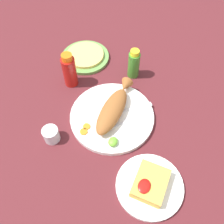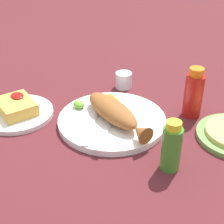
{
  "view_description": "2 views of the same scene",
  "coord_description": "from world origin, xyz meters",
  "px_view_note": "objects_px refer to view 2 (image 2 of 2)",
  "views": [
    {
      "loc": [
        0.47,
        0.2,
        0.78
      ],
      "look_at": [
        0.0,
        0.0,
        0.04
      ],
      "focal_mm": 40.0,
      "sensor_mm": 36.0,
      "label": 1
    },
    {
      "loc": [
        -0.68,
        0.46,
        0.55
      ],
      "look_at": [
        0.0,
        0.0,
        0.04
      ],
      "focal_mm": 55.0,
      "sensor_mm": 36.0,
      "label": 2
    }
  ],
  "objects_px": {
    "main_plate": "(112,121)",
    "hot_sauce_bottle_green": "(171,147)",
    "side_plate_fries": "(18,114)",
    "salt_cup": "(124,81)",
    "fried_fish": "(115,112)",
    "fork_far": "(91,129)",
    "hot_sauce_bottle_red": "(194,94)",
    "fork_near": "(106,133)"
  },
  "relations": [
    {
      "from": "fork_near",
      "to": "fork_far",
      "type": "distance_m",
      "value": 0.05
    },
    {
      "from": "main_plate",
      "to": "salt_cup",
      "type": "distance_m",
      "value": 0.23
    },
    {
      "from": "fried_fish",
      "to": "side_plate_fries",
      "type": "height_order",
      "value": "fried_fish"
    },
    {
      "from": "fork_far",
      "to": "hot_sauce_bottle_red",
      "type": "relative_size",
      "value": 0.95
    },
    {
      "from": "fork_near",
      "to": "main_plate",
      "type": "bearing_deg",
      "value": -175.94
    },
    {
      "from": "salt_cup",
      "to": "fork_near",
      "type": "bearing_deg",
      "value": 135.3
    },
    {
      "from": "main_plate",
      "to": "fork_near",
      "type": "distance_m",
      "value": 0.08
    },
    {
      "from": "fried_fish",
      "to": "fork_far",
      "type": "bearing_deg",
      "value": 91.17
    },
    {
      "from": "main_plate",
      "to": "hot_sauce_bottle_red",
      "type": "xyz_separation_m",
      "value": [
        -0.09,
        -0.22,
        0.06
      ]
    },
    {
      "from": "hot_sauce_bottle_red",
      "to": "main_plate",
      "type": "bearing_deg",
      "value": 66.93
    },
    {
      "from": "hot_sauce_bottle_red",
      "to": "salt_cup",
      "type": "relative_size",
      "value": 2.73
    },
    {
      "from": "hot_sauce_bottle_red",
      "to": "side_plate_fries",
      "type": "xyz_separation_m",
      "value": [
        0.29,
        0.43,
        -0.06
      ]
    },
    {
      "from": "fork_near",
      "to": "side_plate_fries",
      "type": "xyz_separation_m",
      "value": [
        0.25,
        0.15,
        -0.01
      ]
    },
    {
      "from": "main_plate",
      "to": "fork_far",
      "type": "distance_m",
      "value": 0.08
    },
    {
      "from": "salt_cup",
      "to": "fried_fish",
      "type": "bearing_deg",
      "value": 138.18
    },
    {
      "from": "fork_far",
      "to": "hot_sauce_bottle_red",
      "type": "bearing_deg",
      "value": 118.62
    },
    {
      "from": "fork_far",
      "to": "main_plate",
      "type": "bearing_deg",
      "value": 144.46
    },
    {
      "from": "fried_fish",
      "to": "hot_sauce_bottle_red",
      "type": "relative_size",
      "value": 1.72
    },
    {
      "from": "main_plate",
      "to": "hot_sauce_bottle_red",
      "type": "height_order",
      "value": "hot_sauce_bottle_red"
    },
    {
      "from": "main_plate",
      "to": "fried_fish",
      "type": "xyz_separation_m",
      "value": [
        -0.01,
        0.0,
        0.04
      ]
    },
    {
      "from": "main_plate",
      "to": "hot_sauce_bottle_green",
      "type": "relative_size",
      "value": 2.36
    },
    {
      "from": "fork_near",
      "to": "fork_far",
      "type": "bearing_deg",
      "value": -100.5
    },
    {
      "from": "fork_near",
      "to": "hot_sauce_bottle_green",
      "type": "distance_m",
      "value": 0.2
    },
    {
      "from": "hot_sauce_bottle_green",
      "to": "salt_cup",
      "type": "height_order",
      "value": "hot_sauce_bottle_green"
    },
    {
      "from": "fork_near",
      "to": "hot_sauce_bottle_red",
      "type": "height_order",
      "value": "hot_sauce_bottle_red"
    },
    {
      "from": "hot_sauce_bottle_red",
      "to": "fork_far",
      "type": "bearing_deg",
      "value": 75.29
    },
    {
      "from": "salt_cup",
      "to": "side_plate_fries",
      "type": "height_order",
      "value": "salt_cup"
    },
    {
      "from": "main_plate",
      "to": "side_plate_fries",
      "type": "relative_size",
      "value": 1.46
    },
    {
      "from": "fried_fish",
      "to": "salt_cup",
      "type": "xyz_separation_m",
      "value": [
        0.18,
        -0.16,
        -0.02
      ]
    },
    {
      "from": "main_plate",
      "to": "fork_near",
      "type": "xyz_separation_m",
      "value": [
        -0.05,
        0.06,
        0.01
      ]
    },
    {
      "from": "main_plate",
      "to": "side_plate_fries",
      "type": "distance_m",
      "value": 0.29
    },
    {
      "from": "main_plate",
      "to": "fried_fish",
      "type": "relative_size",
      "value": 1.19
    },
    {
      "from": "fork_far",
      "to": "side_plate_fries",
      "type": "height_order",
      "value": "fork_far"
    },
    {
      "from": "salt_cup",
      "to": "side_plate_fries",
      "type": "xyz_separation_m",
      "value": [
        0.03,
        0.37,
        -0.02
      ]
    },
    {
      "from": "fried_fish",
      "to": "fork_far",
      "type": "xyz_separation_m",
      "value": [
        -0.0,
        0.08,
        -0.02
      ]
    },
    {
      "from": "hot_sauce_bottle_green",
      "to": "side_plate_fries",
      "type": "distance_m",
      "value": 0.48
    },
    {
      "from": "side_plate_fries",
      "to": "main_plate",
      "type": "bearing_deg",
      "value": -132.53
    },
    {
      "from": "fried_fish",
      "to": "hot_sauce_bottle_green",
      "type": "height_order",
      "value": "hot_sauce_bottle_green"
    },
    {
      "from": "hot_sauce_bottle_green",
      "to": "main_plate",
      "type": "bearing_deg",
      "value": 1.44
    },
    {
      "from": "hot_sauce_bottle_red",
      "to": "side_plate_fries",
      "type": "height_order",
      "value": "hot_sauce_bottle_red"
    },
    {
      "from": "fried_fish",
      "to": "hot_sauce_bottle_red",
      "type": "bearing_deg",
      "value": -109.37
    },
    {
      "from": "hot_sauce_bottle_green",
      "to": "side_plate_fries",
      "type": "xyz_separation_m",
      "value": [
        0.43,
        0.22,
        -0.05
      ]
    }
  ]
}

